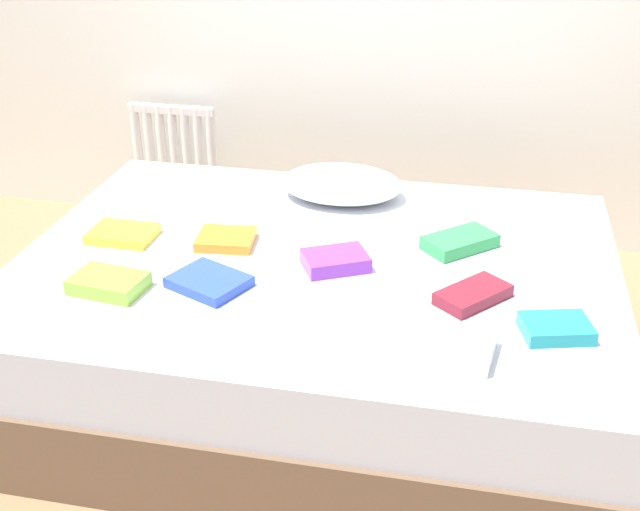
% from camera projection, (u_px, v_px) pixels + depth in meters
% --- Properties ---
extents(ground_plane, '(8.00, 8.00, 0.00)m').
position_uv_depth(ground_plane, '(317.00, 380.00, 2.91)').
color(ground_plane, '#93704C').
extents(bed, '(2.00, 1.50, 0.50)m').
position_uv_depth(bed, '(317.00, 322.00, 2.80)').
color(bed, brown).
rests_on(bed, ground).
extents(radiator, '(0.43, 0.04, 0.49)m').
position_uv_depth(radiator, '(175.00, 154.00, 3.97)').
color(radiator, white).
rests_on(radiator, ground).
extents(pillow, '(0.47, 0.34, 0.12)m').
position_uv_depth(pillow, '(341.00, 184.00, 3.11)').
color(pillow, white).
rests_on(pillow, bed).
extents(textbook_white, '(0.22, 0.19, 0.05)m').
position_uv_depth(textbook_white, '(455.00, 347.00, 2.16)').
color(textbook_white, white).
rests_on(textbook_white, bed).
extents(textbook_lime, '(0.24, 0.18, 0.05)m').
position_uv_depth(textbook_lime, '(109.00, 283.00, 2.48)').
color(textbook_lime, '#8CC638').
rests_on(textbook_lime, bed).
extents(textbook_blue, '(0.28, 0.25, 0.03)m').
position_uv_depth(textbook_blue, '(209.00, 282.00, 2.50)').
color(textbook_blue, '#2847B7').
rests_on(textbook_blue, bed).
extents(textbook_green, '(0.27, 0.26, 0.05)m').
position_uv_depth(textbook_green, '(460.00, 242.00, 2.73)').
color(textbook_green, green).
rests_on(textbook_green, bed).
extents(textbook_orange, '(0.21, 0.18, 0.03)m').
position_uv_depth(textbook_orange, '(226.00, 239.00, 2.76)').
color(textbook_orange, orange).
rests_on(textbook_orange, bed).
extents(textbook_purple, '(0.25, 0.22, 0.05)m').
position_uv_depth(textbook_purple, '(335.00, 261.00, 2.61)').
color(textbook_purple, purple).
rests_on(textbook_purple, bed).
extents(textbook_maroon, '(0.24, 0.25, 0.04)m').
position_uv_depth(textbook_maroon, '(473.00, 295.00, 2.42)').
color(textbook_maroon, maroon).
rests_on(textbook_maroon, bed).
extents(textbook_teal, '(0.22, 0.18, 0.04)m').
position_uv_depth(textbook_teal, '(556.00, 328.00, 2.25)').
color(textbook_teal, teal).
rests_on(textbook_teal, bed).
extents(textbook_yellow, '(0.22, 0.17, 0.03)m').
position_uv_depth(textbook_yellow, '(123.00, 234.00, 2.81)').
color(textbook_yellow, yellow).
rests_on(textbook_yellow, bed).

